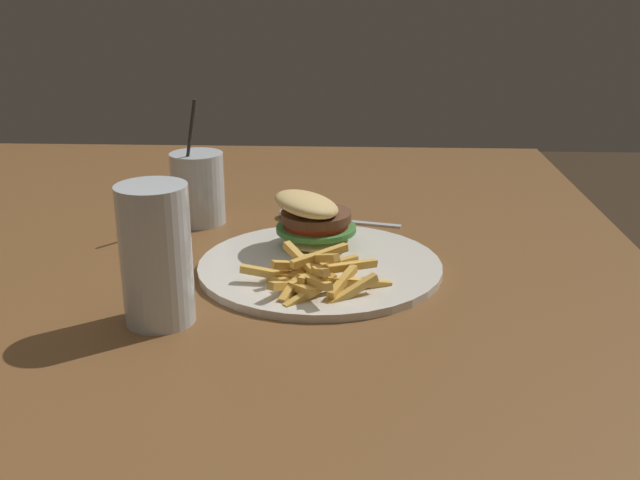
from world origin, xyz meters
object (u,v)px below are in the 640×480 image
(meal_plate_near, at_px, (317,249))
(spoon, at_px, (302,214))
(beer_glass, at_px, (156,258))
(juice_glass, at_px, (198,192))

(meal_plate_near, relative_size, spoon, 1.60)
(beer_glass, bearing_deg, meal_plate_near, -43.49)
(meal_plate_near, distance_m, beer_glass, 0.24)
(meal_plate_near, bearing_deg, beer_glass, 136.51)
(juice_glass, bearing_deg, beer_glass, -175.81)
(beer_glass, height_order, juice_glass, juice_glass)
(beer_glass, distance_m, juice_glass, 0.34)
(spoon, bearing_deg, juice_glass, 23.07)
(meal_plate_near, xyz_separation_m, beer_glass, (-0.17, 0.16, 0.05))
(beer_glass, xyz_separation_m, juice_glass, (0.34, 0.03, -0.03))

